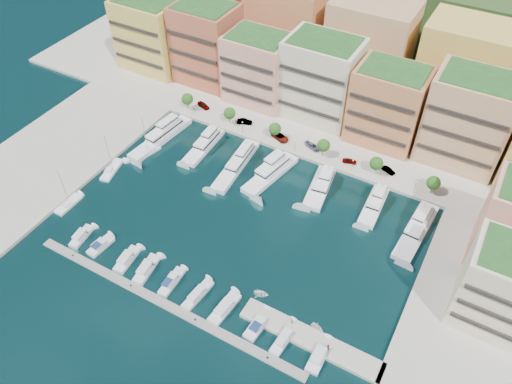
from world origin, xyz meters
The scene contains 59 objects.
ground centered at (0.00, 0.00, 0.00)m, with size 400.00×400.00×0.00m, color black.
north_quay centered at (0.00, 62.00, 0.00)m, with size 220.00×64.00×2.00m, color #9E998E.
east_quay centered at (62.00, -8.00, 0.00)m, with size 34.00×76.00×2.00m, color #9E998E.
west_quay centered at (-62.00, -8.00, 0.00)m, with size 34.00×76.00×2.00m, color #9E998E.
hillside centered at (0.00, 110.00, 0.00)m, with size 240.00×40.00×58.00m, color #233C18.
south_pontoon centered at (-3.00, -30.00, 0.00)m, with size 72.00×2.20×0.35m, color gray.
finger_pier centered at (30.00, -22.00, 0.00)m, with size 32.00×5.00×2.00m, color #9E998E.
apartment_0 centered at (-66.00, 49.99, 13.31)m, with size 22.00×16.50×24.80m.
apartment_1 centered at (-44.00, 51.99, 14.31)m, with size 20.00×16.50×26.80m.
apartment_2 centered at (-23.00, 49.99, 12.31)m, with size 20.00×15.50×22.80m.
apartment_3 centered at (-2.00, 51.99, 13.81)m, with size 22.00×16.50×25.80m.
apartment_4 centered at (20.00, 49.99, 12.81)m, with size 20.00×15.50×23.80m.
apartment_5 centered at (42.00, 51.99, 14.31)m, with size 22.00×16.50×26.80m.
apartment_east_b centered at (62.00, 1.99, 11.31)m, with size 18.00×14.50×20.80m.
backblock_0 centered at (-55.00, 74.00, 16.00)m, with size 26.00×18.00×30.00m, color beige.
backblock_1 centered at (-25.00, 74.00, 16.00)m, with size 26.00×18.00×30.00m, color #D67B50.
backblock_2 centered at (5.00, 74.00, 16.00)m, with size 26.00×18.00×30.00m, color tan.
backblock_3 centered at (35.00, 74.00, 16.00)m, with size 26.00×18.00×30.00m, color gold.
tree_0 centered at (-40.00, 33.50, 4.74)m, with size 3.80×3.80×5.65m.
tree_1 centered at (-24.00, 33.50, 4.74)m, with size 3.80×3.80×5.65m.
tree_2 centered at (-8.00, 33.50, 4.74)m, with size 3.80×3.80×5.65m.
tree_3 centered at (8.00, 33.50, 4.74)m, with size 3.80×3.80×5.65m.
tree_4 centered at (24.00, 33.50, 4.74)m, with size 3.80×3.80×5.65m.
tree_5 centered at (40.00, 33.50, 4.74)m, with size 3.80×3.80×5.65m.
lamppost_0 centered at (-36.00, 31.20, 3.83)m, with size 0.30×0.30×4.20m.
lamppost_1 centered at (-18.00, 31.20, 3.83)m, with size 0.30×0.30×4.20m.
lamppost_2 centered at (0.00, 31.20, 3.83)m, with size 0.30×0.30×4.20m.
lamppost_3 centered at (18.00, 31.20, 3.83)m, with size 0.30×0.30×4.20m.
lamppost_4 centered at (36.00, 31.20, 3.83)m, with size 0.30×0.30×4.20m.
yacht_0 centered at (-38.71, 17.83, 1.21)m, with size 6.72×24.71×7.30m.
yacht_1 centered at (-24.95, 20.57, 1.09)m, with size 5.31×18.50×7.30m.
yacht_2 centered at (-12.07, 18.26, 1.21)m, with size 6.16×23.72×7.30m.
yacht_3 centered at (-1.65, 19.71, 1.21)m, with size 8.45×20.81×7.30m.
yacht_4 centered at (12.86, 21.21, 1.09)m, with size 7.42×17.46×7.30m.
yacht_5 centered at (28.28, 21.96, 1.21)m, with size 5.06×15.56×7.30m.
yacht_6 centered at (40.66, 19.09, 1.21)m, with size 6.17×21.90×7.30m.
cruiser_0 centered at (-32.29, -24.58, 0.55)m, with size 3.44×7.73×2.55m.
cruiser_1 centered at (-26.02, -24.59, 0.57)m, with size 3.38×7.27×2.66m.
cruiser_2 centered at (-17.59, -24.59, 0.55)m, with size 3.67×8.39×2.55m.
cruiser_3 centered at (-11.67, -24.60, 0.55)m, with size 3.97×9.07×2.55m.
cruiser_4 centered at (-4.32, -24.61, 0.57)m, with size 2.86×8.40×2.66m.
cruiser_5 centered at (2.95, -24.60, 0.55)m, with size 3.18×9.30×2.55m.
cruiser_6 centered at (10.12, -24.60, 0.55)m, with size 3.58×9.37×2.55m.
cruiser_7 centered at (18.65, -24.61, 0.57)m, with size 3.32×8.18×2.66m.
cruiser_8 centered at (25.03, -24.60, 0.55)m, with size 2.95×8.96×2.55m.
cruiser_9 centered at (33.08, -24.59, 0.55)m, with size 2.94×8.37×2.55m.
sailboat_2 centered at (-38.36, 9.74, 0.32)m, with size 4.59×8.53×13.20m.
sailboat_0 centered at (-43.39, -17.82, 0.32)m, with size 2.85×8.19×13.20m.
sailboat_1 centered at (-42.44, -1.55, 0.31)m, with size 4.95×9.85×13.20m.
tender_2 centered at (30.26, -19.00, 0.36)m, with size 2.49×3.49×0.72m, color white.
tender_0 centered at (15.37, -17.14, 0.37)m, with size 2.53×3.55×0.73m, color white.
car_0 centered at (-36.05, 36.57, 1.82)m, with size 1.93×4.79×1.63m, color gray.
car_1 centered at (-19.79, 35.51, 1.78)m, with size 1.65×4.72×1.55m, color gray.
car_2 centered at (-6.57, 34.21, 1.85)m, with size 2.81×6.08×1.69m, color gray.
car_3 centered at (3.95, 35.13, 1.71)m, with size 2.00×4.93×1.43m, color gray.
car_4 centered at (16.14, 34.30, 1.69)m, with size 1.62×4.04×1.38m, color gray.
car_5 centered at (27.24, 35.93, 1.67)m, with size 1.42×4.07×1.34m, color gray.
person_0 centered at (24.91, -20.75, 1.76)m, with size 0.55×0.36×1.52m, color navy.
person_1 centered at (34.02, -22.61, 1.93)m, with size 0.90×0.70×1.86m, color #48332B.
Camera 1 is at (45.85, -73.66, 96.85)m, focal length 35.00 mm.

